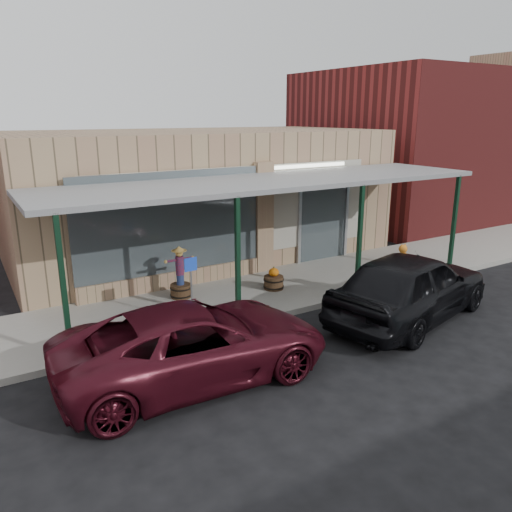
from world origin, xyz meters
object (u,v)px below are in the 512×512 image
handicap_sign (191,280)px  parked_sedan (411,286)px  barrel_pumpkin (274,281)px  car_maroon (195,343)px  barrel_scarecrow (180,280)px

handicap_sign → parked_sedan: (4.57, -2.27, -0.27)m
barrel_pumpkin → handicap_sign: 2.98m
parked_sedan → car_maroon: 5.48m
barrel_pumpkin → car_maroon: car_maroon is taller
barrel_pumpkin → handicap_sign: bearing=-163.3°
parked_sedan → car_maroon: bearing=75.1°
barrel_scarecrow → barrel_pumpkin: size_ratio=2.17×
barrel_pumpkin → parked_sedan: 3.62m
car_maroon → handicap_sign: bearing=-20.4°
car_maroon → barrel_pumpkin: bearing=-48.4°
barrel_pumpkin → car_maroon: (-3.67, -3.01, 0.33)m
barrel_scarecrow → handicap_sign: 1.64m
barrel_scarecrow → handicap_sign: size_ratio=0.91×
handicap_sign → barrel_scarecrow: bearing=72.4°
barrel_scarecrow → car_maroon: (-1.26, -3.70, 0.09)m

